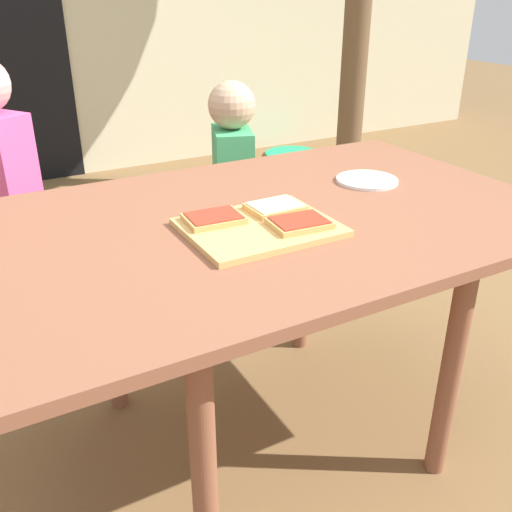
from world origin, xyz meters
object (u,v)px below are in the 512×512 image
Objects in this scene: pizza_slice_far_right at (275,207)px; child_right at (233,186)px; plate_white_right at (367,180)px; cutting_board at (259,227)px; child_left at (3,192)px; pizza_slice_far_left at (214,218)px; pizza_slice_near_right at (299,223)px; dining_table at (267,242)px; garden_hose_coil at (292,154)px.

pizza_slice_far_right is 0.83m from child_right.
pizza_slice_far_right reaches higher than plate_white_right.
child_right is at bearing 67.39° from cutting_board.
child_left reaches higher than plate_white_right.
pizza_slice_near_right is (0.17, -0.13, 0.00)m from pizza_slice_far_left.
child_left is at bearing 122.76° from dining_table.
cutting_board reaches higher than plate_white_right.
dining_table is 0.17m from pizza_slice_near_right.
pizza_slice_far_right reaches higher than garden_hose_coil.
pizza_slice_far_right reaches higher than dining_table.
plate_white_right is 0.17× the size of child_left.
garden_hose_coil is (1.49, 1.90, -0.54)m from child_right.
pizza_slice_far_left is 0.89m from child_right.
dining_table is 10.34× the size of pizza_slice_near_right.
pizza_slice_far_left is at bearing 141.52° from cutting_board.
dining_table is at bearing -110.20° from child_right.
cutting_board is 0.37× the size of child_right.
child_right is at bearing 100.57° from plate_white_right.
plate_white_right is at bearing -118.21° from garden_hose_coil.
cutting_board is at bearing -62.76° from child_left.
pizza_slice_far_right is (0.01, -0.02, 0.10)m from dining_table.
garden_hose_coil is (1.77, 2.64, -0.64)m from dining_table.
child_right reaches higher than plate_white_right.
pizza_slice_far_left is 0.99× the size of pizza_slice_near_right.
cutting_board is 1.06m from child_left.
cutting_board is 0.50m from plate_white_right.
garden_hose_coil is at bearing 56.24° from dining_table.
child_left is at bearing 114.46° from pizza_slice_far_left.
pizza_slice_near_right is 0.33× the size of garden_hose_coil.
cutting_board is 1.91× the size of plate_white_right.
child_right is at bearing 69.80° from dining_table.
pizza_slice_far_left is 0.96m from child_left.
pizza_slice_near_right is at bearing -37.01° from pizza_slice_far_left.
child_right reaches higher than pizza_slice_far_right.
dining_table is 4.28× the size of cutting_board.
pizza_slice_near_right is at bearing -86.24° from dining_table.
cutting_board is 2.42× the size of pizza_slice_near_right.
pizza_slice_near_right is 0.94m from child_right.
pizza_slice_near_right is at bearing -122.32° from garden_hose_coil.
child_left is at bearing 117.24° from cutting_board.
dining_table is 1.40× the size of child_left.
dining_table is at bearing 3.58° from pizza_slice_far_left.
pizza_slice_far_left is 0.15× the size of child_right.
pizza_slice_far_left is 0.33× the size of garden_hose_coil.
plate_white_right is 1.23m from child_left.
cutting_board is 0.11m from pizza_slice_far_left.
plate_white_right is 0.19× the size of child_right.
pizza_slice_far_right is 0.17m from pizza_slice_far_left.
pizza_slice_near_right is (0.01, -0.14, 0.10)m from dining_table.
pizza_slice_far_left is at bearing 177.95° from pizza_slice_far_right.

